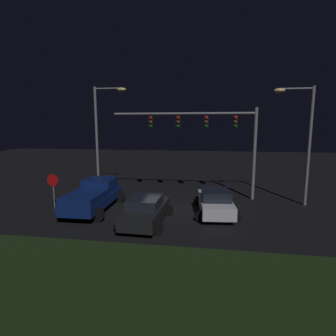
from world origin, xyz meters
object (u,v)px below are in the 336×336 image
Objects in this scene: street_lamp_right at (302,131)px; stop_sign at (53,185)px; car_sedan at (215,202)px; pickup_truck at (94,194)px; street_lamp_left at (102,127)px; traffic_signal_gantry at (207,129)px; car_sedan_far at (146,210)px.

street_lamp_right is 3.46× the size of stop_sign.
car_sedan is 2.04× the size of stop_sign.
pickup_truck is at bearing 86.57° from car_sedan.
stop_sign is (-1.38, -5.00, -3.60)m from street_lamp_left.
traffic_signal_gantry is (-0.66, 3.75, 4.29)m from car_sedan.
street_lamp_right reaches higher than car_sedan.
car_sedan_far is at bearing -53.04° from street_lamp_left.
traffic_signal_gantry reaches higher than car_sedan_far.
street_lamp_right reaches higher than traffic_signal_gantry.
car_sedan is 7.39m from street_lamp_right.
street_lamp_right is at bearing -59.50° from car_sedan_far.
street_lamp_left is 1.06× the size of street_lamp_right.
car_sedan_far is 9.47m from street_lamp_left.
pickup_truck is 2.44× the size of stop_sign.
traffic_signal_gantry is 10.97m from stop_sign.
traffic_signal_gantry is 6.18m from street_lamp_right.
stop_sign is at bearing 77.11° from car_sedan_far.
car_sedan is at bearing -153.02° from street_lamp_right.
car_sedan is 10.78m from street_lamp_left.
traffic_signal_gantry is (3.07, 5.98, 4.29)m from car_sedan_far.
stop_sign is (-10.13, -0.54, 0.82)m from car_sedan.
street_lamp_right is 16.28m from stop_sign.
traffic_signal_gantry is at bearing -5.02° from street_lamp_left.
pickup_truck is 7.51m from car_sedan.
car_sedan_far is at bearing -117.17° from traffic_signal_gantry.
street_lamp_left is at bearing 173.24° from street_lamp_right.
stop_sign reaches higher than pickup_truck.
traffic_signal_gantry is 1.26× the size of street_lamp_left.
street_lamp_right is at bearing 12.01° from stop_sign.
street_lamp_right is at bearing -68.82° from car_sedan.
pickup_truck is 2.70m from stop_sign.
street_lamp_left is at bearing 57.23° from car_sedan.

